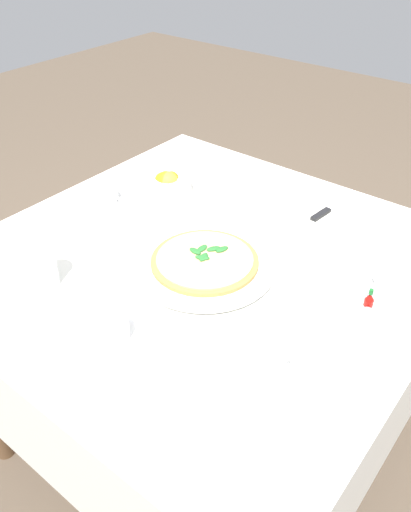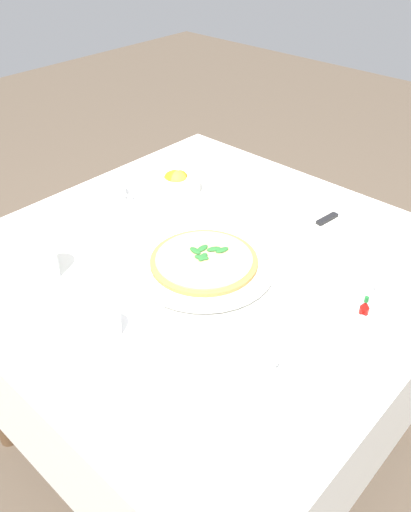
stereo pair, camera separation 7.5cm
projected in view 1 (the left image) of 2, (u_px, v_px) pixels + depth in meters
name	position (u px, v px, depth m)	size (l,w,h in m)	color
ground_plane	(206.00, 432.00, 1.74)	(8.00, 8.00, 0.00)	brown
dining_table	(206.00, 296.00, 1.39)	(1.11, 1.11, 0.72)	white
pizza_plate	(205.00, 265.00, 1.27)	(0.35, 0.35, 0.02)	white
pizza	(205.00, 260.00, 1.26)	(0.26, 0.26, 0.02)	#C68E47
coffee_cup_far_left	(295.00, 338.00, 1.04)	(0.13, 0.13, 0.07)	white
coffee_cup_back_corner	(104.00, 194.00, 1.52)	(0.13, 0.13, 0.07)	white
coffee_cup_right_edge	(110.00, 329.00, 1.06)	(0.13, 0.13, 0.06)	white
coffee_cup_near_left	(373.00, 263.00, 1.25)	(0.13, 0.13, 0.06)	white
water_glass_center_back	(41.00, 266.00, 1.20)	(0.07, 0.07, 0.12)	white
napkin_folded	(330.00, 213.00, 1.47)	(0.24, 0.16, 0.02)	white
dinner_knife	(331.00, 208.00, 1.46)	(0.20, 0.04, 0.01)	silver
citrus_bowl	(167.00, 183.00, 1.57)	(0.15, 0.15, 0.07)	white
hot_sauce_bottle	(367.00, 307.00, 1.11)	(0.02, 0.02, 0.08)	#B7140F
salt_shaker	(368.00, 302.00, 1.14)	(0.03, 0.03, 0.06)	white
pepper_shaker	(365.00, 319.00, 1.09)	(0.03, 0.03, 0.06)	white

